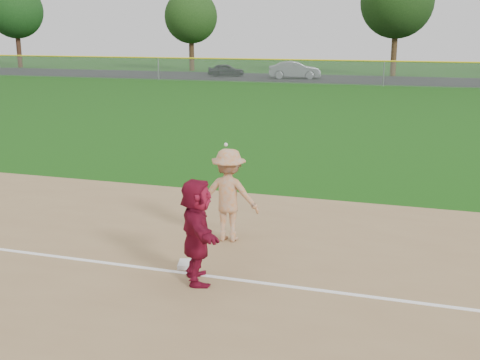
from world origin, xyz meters
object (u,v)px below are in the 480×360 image
(car_left, at_px, (226,70))
(car_mid, at_px, (295,70))
(first_base, at_px, (189,264))
(base_runner, at_px, (197,231))

(car_left, distance_m, car_mid, 7.10)
(first_base, bearing_deg, car_left, 108.05)
(base_runner, bearing_deg, first_base, 6.35)
(first_base, xyz_separation_m, car_mid, (-8.12, 45.68, 0.74))
(car_mid, bearing_deg, first_base, 175.38)
(car_mid, bearing_deg, base_runner, 175.75)
(first_base, bearing_deg, car_mid, 100.07)
(car_left, relative_size, car_mid, 0.74)
(base_runner, xyz_separation_m, car_left, (-15.58, 47.14, -0.36))
(car_left, bearing_deg, car_mid, -111.42)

